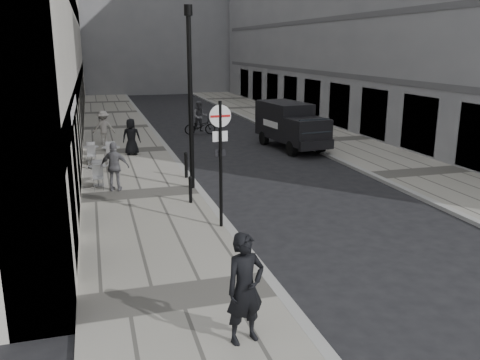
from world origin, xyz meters
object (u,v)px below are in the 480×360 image
Objects in this scene: walking_man at (245,288)px; cyclist at (200,122)px; lamppost at (190,90)px; panel_van at (290,123)px; sign_post at (220,148)px.

walking_man is 1.00× the size of cyclist.
panel_van is (6.18, 6.30, -2.29)m from lamppost.
walking_man is at bearing -103.75° from sign_post.
sign_post is 0.56× the size of lamppost.
walking_man is at bearing -95.85° from lamppost.
sign_post is 16.07m from cyclist.
cyclist is (2.72, 15.76, -1.59)m from sign_post.
sign_post is 4.33m from lamppost.
walking_man is 5.86m from sign_post.
lamppost reaches higher than walking_man.
panel_van is at bearing 45.54° from lamppost.
walking_man is 21.71m from cyclist.
cyclist is at bearing 76.57° from sign_post.
cyclist is (-3.47, 5.30, -0.51)m from panel_van.
walking_man is 10.15m from lamppost.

